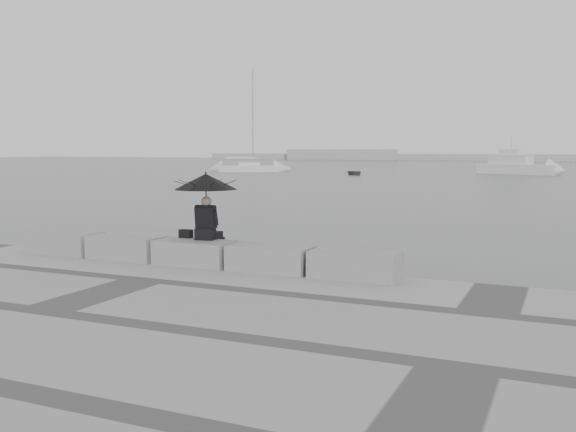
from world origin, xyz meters
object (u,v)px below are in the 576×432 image
at_px(motor_cruiser, 518,166).
at_px(seated_person, 206,189).
at_px(dinghy, 354,172).
at_px(sailboat_left, 249,168).

bearing_deg(motor_cruiser, seated_person, -70.71).
bearing_deg(dinghy, sailboat_left, 131.54).
relative_size(sailboat_left, motor_cruiser, 1.38).
distance_m(seated_person, motor_cruiser, 66.74).
distance_m(seated_person, dinghy, 59.43).
distance_m(motor_cruiser, dinghy, 19.03).
xyz_separation_m(seated_person, sailboat_left, (-30.41, 60.70, -1.51)).
bearing_deg(sailboat_left, seated_person, -88.84).
xyz_separation_m(seated_person, dinghy, (-15.47, 57.35, -1.77)).
height_order(seated_person, dinghy, seated_person).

